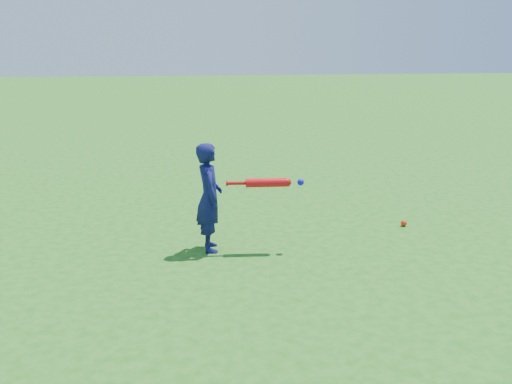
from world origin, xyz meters
TOP-DOWN VIEW (x-y plane):
  - ground at (0.00, 0.00)m, footprint 80.00×80.00m
  - child at (-0.15, -0.14)m, footprint 0.29×0.43m
  - ground_ball_red at (2.28, 0.27)m, footprint 0.08×0.08m
  - bat_swing at (0.49, -0.26)m, footprint 0.83×0.15m

SIDE VIEW (x-z plane):
  - ground at x=0.00m, z-range 0.00..0.00m
  - ground_ball_red at x=2.28m, z-range 0.00..0.08m
  - child at x=-0.15m, z-range 0.00..1.17m
  - bat_swing at x=0.49m, z-range 0.70..0.79m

